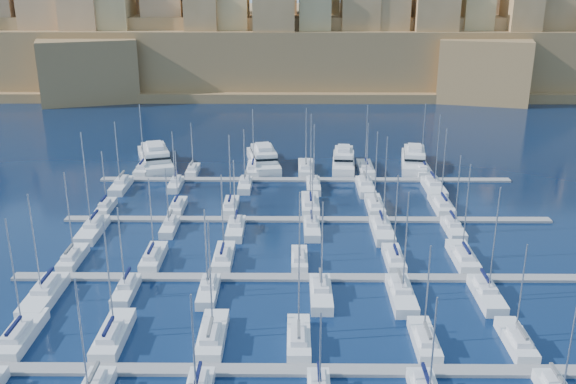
{
  "coord_description": "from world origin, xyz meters",
  "views": [
    {
      "loc": [
        -2.61,
        -93.12,
        41.51
      ],
      "look_at": [
        -3.34,
        6.0,
        6.64
      ],
      "focal_mm": 40.0,
      "sensor_mm": 36.0,
      "label": 1
    }
  ],
  "objects_px": {
    "sailboat_0": "(21,335)",
    "motor_yacht_d": "(414,159)",
    "motor_yacht_a": "(155,157)",
    "motor_yacht_b": "(263,159)",
    "motor_yacht_c": "(344,160)",
    "sailboat_4": "(424,340)",
    "sailboat_2": "(212,336)"
  },
  "relations": [
    {
      "from": "sailboat_0",
      "to": "motor_yacht_b",
      "type": "relative_size",
      "value": 0.83
    },
    {
      "from": "sailboat_0",
      "to": "motor_yacht_c",
      "type": "xyz_separation_m",
      "value": [
        42.98,
        68.87,
        0.96
      ]
    },
    {
      "from": "motor_yacht_b",
      "to": "motor_yacht_c",
      "type": "relative_size",
      "value": 1.19
    },
    {
      "from": "sailboat_0",
      "to": "motor_yacht_d",
      "type": "distance_m",
      "value": 90.88
    },
    {
      "from": "sailboat_0",
      "to": "motor_yacht_b",
      "type": "bearing_deg",
      "value": 70.03
    },
    {
      "from": "sailboat_2",
      "to": "motor_yacht_a",
      "type": "bearing_deg",
      "value": 106.51
    },
    {
      "from": "motor_yacht_a",
      "to": "motor_yacht_d",
      "type": "bearing_deg",
      "value": -1.37
    },
    {
      "from": "sailboat_4",
      "to": "motor_yacht_c",
      "type": "relative_size",
      "value": 0.81
    },
    {
      "from": "motor_yacht_b",
      "to": "sailboat_0",
      "type": "bearing_deg",
      "value": -109.97
    },
    {
      "from": "motor_yacht_a",
      "to": "sailboat_0",
      "type": "bearing_deg",
      "value": -91.17
    },
    {
      "from": "motor_yacht_a",
      "to": "motor_yacht_c",
      "type": "relative_size",
      "value": 1.31
    },
    {
      "from": "sailboat_2",
      "to": "motor_yacht_a",
      "type": "xyz_separation_m",
      "value": [
        -21.06,
        71.07,
        0.96
      ]
    },
    {
      "from": "motor_yacht_a",
      "to": "motor_yacht_c",
      "type": "height_order",
      "value": "same"
    },
    {
      "from": "motor_yacht_a",
      "to": "motor_yacht_d",
      "type": "xyz_separation_m",
      "value": [
        56.97,
        -1.36,
        -0.0
      ]
    },
    {
      "from": "motor_yacht_a",
      "to": "motor_yacht_c",
      "type": "xyz_separation_m",
      "value": [
        41.53,
        -2.11,
        0.0
      ]
    },
    {
      "from": "sailboat_0",
      "to": "motor_yacht_b",
      "type": "xyz_separation_m",
      "value": [
        25.48,
        70.11,
        0.96
      ]
    },
    {
      "from": "motor_yacht_b",
      "to": "motor_yacht_c",
      "type": "bearing_deg",
      "value": -4.05
    },
    {
      "from": "sailboat_0",
      "to": "motor_yacht_a",
      "type": "bearing_deg",
      "value": 88.83
    },
    {
      "from": "motor_yacht_a",
      "to": "motor_yacht_b",
      "type": "bearing_deg",
      "value": -2.07
    },
    {
      "from": "sailboat_4",
      "to": "motor_yacht_c",
      "type": "bearing_deg",
      "value": 93.46
    },
    {
      "from": "sailboat_2",
      "to": "motor_yacht_a",
      "type": "height_order",
      "value": "sailboat_2"
    },
    {
      "from": "sailboat_2",
      "to": "motor_yacht_b",
      "type": "bearing_deg",
      "value": 87.58
    },
    {
      "from": "sailboat_2",
      "to": "sailboat_4",
      "type": "height_order",
      "value": "sailboat_2"
    },
    {
      "from": "sailboat_4",
      "to": "motor_yacht_b",
      "type": "bearing_deg",
      "value": 107.03
    },
    {
      "from": "sailboat_4",
      "to": "motor_yacht_b",
      "type": "distance_m",
      "value": 74.13
    },
    {
      "from": "motor_yacht_a",
      "to": "motor_yacht_c",
      "type": "distance_m",
      "value": 41.59
    },
    {
      "from": "sailboat_0",
      "to": "motor_yacht_a",
      "type": "xyz_separation_m",
      "value": [
        1.45,
        70.98,
        0.96
      ]
    },
    {
      "from": "sailboat_2",
      "to": "motor_yacht_c",
      "type": "relative_size",
      "value": 0.99
    },
    {
      "from": "motor_yacht_b",
      "to": "motor_yacht_c",
      "type": "xyz_separation_m",
      "value": [
        17.5,
        -1.24,
        0.0
      ]
    },
    {
      "from": "motor_yacht_a",
      "to": "motor_yacht_d",
      "type": "height_order",
      "value": "same"
    },
    {
      "from": "sailboat_0",
      "to": "motor_yacht_d",
      "type": "bearing_deg",
      "value": 50.0
    },
    {
      "from": "sailboat_4",
      "to": "sailboat_2",
      "type": "bearing_deg",
      "value": 178.44
    }
  ]
}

